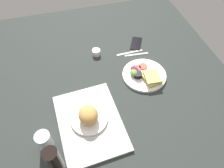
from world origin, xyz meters
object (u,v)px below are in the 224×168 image
at_px(soda_bottle, 55,163).
at_px(espresso_cup, 96,52).
at_px(knife, 130,52).
at_px(cell_phone, 136,43).
at_px(serving_tray, 90,122).
at_px(plate_with_salad, 144,75).
at_px(bread_plate_near, 89,116).
at_px(fork, 137,54).
at_px(drinking_glass, 45,142).

distance_m(soda_bottle, espresso_cup, 0.81).
distance_m(knife, cell_phone, 0.11).
relative_size(serving_tray, plate_with_salad, 1.61).
xyz_separation_m(bread_plate_near, cell_phone, (0.54, -0.46, -0.05)).
xyz_separation_m(plate_with_salad, cell_phone, (0.32, -0.06, -0.01)).
distance_m(serving_tray, bread_plate_near, 0.05).
height_order(serving_tray, knife, serving_tray).
bearing_deg(fork, drinking_glass, 43.35).
distance_m(plate_with_salad, fork, 0.21).
distance_m(serving_tray, espresso_cup, 0.54).
bearing_deg(knife, plate_with_salad, 93.05).
relative_size(plate_with_salad, knife, 1.47).
xyz_separation_m(drinking_glass, espresso_cup, (0.59, -0.39, -0.04)).
xyz_separation_m(espresso_cup, fork, (-0.08, -0.27, -0.02)).
relative_size(soda_bottle, fork, 1.31).
relative_size(plate_with_salad, drinking_glass, 2.22).
distance_m(serving_tray, fork, 0.61).
relative_size(drinking_glass, fork, 0.74).
bearing_deg(plate_with_salad, cell_phone, -10.78).
distance_m(plate_with_salad, espresso_cup, 0.38).
height_order(knife, cell_phone, cell_phone).
height_order(plate_with_salad, cell_phone, plate_with_salad).
distance_m(bread_plate_near, plate_with_salad, 0.46).
bearing_deg(espresso_cup, knife, -101.57).
distance_m(serving_tray, cell_phone, 0.72).
bearing_deg(knife, drinking_glass, 40.66).
bearing_deg(soda_bottle, knife, -40.23).
bearing_deg(espresso_cup, serving_tray, 163.38).
relative_size(plate_with_salad, fork, 1.64).
xyz_separation_m(soda_bottle, knife, (0.68, -0.57, -0.11)).
bearing_deg(serving_tray, plate_with_salad, -59.92).
bearing_deg(plate_with_salad, bread_plate_near, 118.84).
height_order(soda_bottle, fork, soda_bottle).
xyz_separation_m(plate_with_salad, knife, (0.24, 0.02, -0.01)).
bearing_deg(serving_tray, soda_bottle, 138.01).
bearing_deg(plate_with_salad, espresso_cup, 41.05).
height_order(soda_bottle, espresso_cup, soda_bottle).
bearing_deg(fork, cell_phone, -102.92).
distance_m(plate_with_salad, cell_phone, 0.32).
height_order(bread_plate_near, drinking_glass, drinking_glass).
bearing_deg(soda_bottle, plate_with_salad, -53.19).
distance_m(soda_bottle, cell_phone, 1.00).
height_order(plate_with_salad, drinking_glass, drinking_glass).
relative_size(drinking_glass, soda_bottle, 0.56).
bearing_deg(fork, knife, -31.60).
bearing_deg(bread_plate_near, drinking_glass, 110.64).
relative_size(drinking_glass, espresso_cup, 2.24).
bearing_deg(bread_plate_near, soda_bottle, 139.63).
distance_m(drinking_glass, knife, 0.83).
distance_m(serving_tray, drinking_glass, 0.25).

